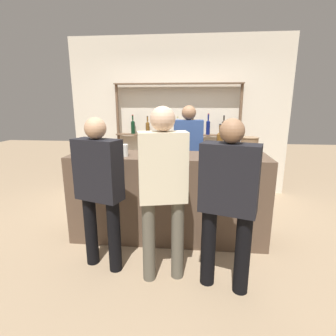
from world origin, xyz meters
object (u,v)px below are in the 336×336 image
at_px(customer_center, 163,183).
at_px(cork_jar, 124,150).
at_px(counter_bottle_0, 220,142).
at_px(counter_bottle_1, 166,144).
at_px(ice_bucket, 249,147).
at_px(customer_left, 99,185).
at_px(counter_bottle_2, 98,142).
at_px(wine_glass, 234,148).
at_px(server_behind_counter, 188,150).
at_px(customer_right, 228,196).

bearing_deg(customer_center, cork_jar, 24.85).
relative_size(counter_bottle_0, counter_bottle_1, 1.04).
xyz_separation_m(ice_bucket, cork_jar, (-1.44, -0.15, -0.04)).
height_order(cork_jar, customer_left, customer_left).
xyz_separation_m(counter_bottle_0, ice_bucket, (0.32, -0.16, -0.03)).
distance_m(ice_bucket, cork_jar, 1.45).
distance_m(counter_bottle_2, cork_jar, 0.48).
relative_size(counter_bottle_1, wine_glass, 2.44).
bearing_deg(wine_glass, cork_jar, -175.59).
bearing_deg(counter_bottle_0, counter_bottle_1, -161.64).
relative_size(server_behind_counter, customer_right, 1.05).
relative_size(counter_bottle_1, ice_bucket, 1.54).
distance_m(counter_bottle_0, server_behind_counter, 0.87).
xyz_separation_m(counter_bottle_0, customer_right, (-0.01, -1.08, -0.31)).
distance_m(counter_bottle_1, customer_center, 0.82).
relative_size(ice_bucket, customer_center, 0.13).
xyz_separation_m(wine_glass, customer_left, (-1.36, -0.66, -0.28)).
bearing_deg(ice_bucket, counter_bottle_0, 152.95).
xyz_separation_m(counter_bottle_1, customer_center, (0.05, -0.79, -0.23)).
distance_m(counter_bottle_2, server_behind_counter, 1.38).
xyz_separation_m(counter_bottle_0, counter_bottle_2, (-1.51, -0.04, -0.02)).
distance_m(wine_glass, customer_right, 0.91).
height_order(cork_jar, customer_center, customer_center).
distance_m(counter_bottle_2, customer_left, 0.93).
distance_m(cork_jar, server_behind_counter, 1.29).
bearing_deg(counter_bottle_0, counter_bottle_2, -178.43).
height_order(wine_glass, ice_bucket, ice_bucket).
distance_m(counter_bottle_0, ice_bucket, 0.36).
distance_m(customer_left, server_behind_counter, 1.81).
relative_size(customer_left, customer_center, 0.94).
xyz_separation_m(counter_bottle_0, server_behind_counter, (-0.40, 0.74, -0.25)).
relative_size(counter_bottle_1, customer_left, 0.22).
distance_m(counter_bottle_0, customer_left, 1.53).
relative_size(counter_bottle_2, customer_left, 0.21).
bearing_deg(cork_jar, counter_bottle_2, 145.23).
bearing_deg(customer_center, ice_bucket, -60.43).
height_order(counter_bottle_0, server_behind_counter, server_behind_counter).
distance_m(cork_jar, customer_center, 0.89).
bearing_deg(server_behind_counter, counter_bottle_0, 26.56).
relative_size(cork_jar, server_behind_counter, 0.08).
bearing_deg(customer_right, server_behind_counter, 29.38).
height_order(wine_glass, cork_jar, wine_glass).
distance_m(wine_glass, ice_bucket, 0.19).
distance_m(counter_bottle_1, server_behind_counter, 1.00).
bearing_deg(customer_right, customer_center, 99.63).
relative_size(counter_bottle_1, customer_center, 0.21).
distance_m(ice_bucket, customer_right, 1.01).
height_order(counter_bottle_1, server_behind_counter, server_behind_counter).
relative_size(counter_bottle_2, customer_right, 0.21).
bearing_deg(customer_center, counter_bottle_0, -43.37).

